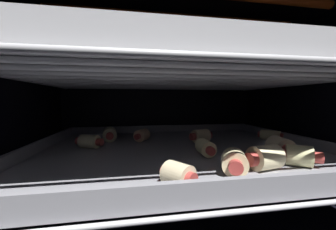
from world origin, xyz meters
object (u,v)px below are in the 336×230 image
pig_in_blanket_lower_1 (299,156)px  pig_in_blanket_upper_5 (54,60)px  baking_tray_upper (178,76)px  baking_tray_lower (178,148)px  pig_in_blanket_lower_6 (201,136)px  pig_in_blanket_upper_3 (217,74)px  pig_in_blanket_upper_9 (140,67)px  pig_in_blanket_upper_10 (329,61)px  pig_in_blanket_lower_7 (178,175)px  pig_in_blanket_upper_11 (323,49)px  pig_in_blanket_lower_4 (110,134)px  pig_in_blanket_upper_7 (188,50)px  heating_element (179,17)px  pig_in_blanket_lower_0 (142,135)px  pig_in_blanket_upper_8 (157,75)px  pig_in_blanket_lower_3 (89,141)px  pig_in_blanket_upper_2 (84,64)px  pig_in_blanket_lower_8 (234,162)px  pig_in_blanket_upper_1 (91,48)px  pig_in_blanket_lower_5 (280,147)px  pig_in_blanket_lower_2 (265,157)px  oven_rack_upper (178,81)px  oven_rack_lower (178,153)px  pig_in_blanket_upper_4 (241,67)px  pig_in_blanket_lower_11 (206,148)px  pig_in_blanket_upper_0 (259,52)px  pig_in_blanket_lower_10 (270,135)px  pig_in_blanket_upper_6 (18,43)px

pig_in_blanket_lower_1 → pig_in_blanket_upper_5: bearing=162.9°
baking_tray_upper → baking_tray_lower: bearing=0.0°
pig_in_blanket_lower_6 → pig_in_blanket_upper_3: pig_in_blanket_upper_3 is taller
pig_in_blanket_upper_9 → pig_in_blanket_upper_10: pig_in_blanket_upper_9 is taller
pig_in_blanket_lower_1 → pig_in_blanket_lower_7: size_ratio=1.26×
pig_in_blanket_upper_11 → pig_in_blanket_lower_4: bearing=142.9°
pig_in_blanket_upper_7 → pig_in_blanket_upper_9: 14.37cm
heating_element → pig_in_blanket_lower_0: bearing=130.9°
pig_in_blanket_upper_8 → pig_in_blanket_upper_9: same height
pig_in_blanket_lower_3 → pig_in_blanket_upper_2: pig_in_blanket_upper_2 is taller
pig_in_blanket_lower_6 → baking_tray_upper: 14.81cm
pig_in_blanket_lower_8 → pig_in_blanket_upper_11: (13.09, 0.80, 14.76)cm
pig_in_blanket_upper_1 → pig_in_blanket_upper_5: bearing=134.0°
heating_element → pig_in_blanket_upper_9: size_ratio=10.18×
heating_element → pig_in_blanket_lower_5: size_ratio=7.55×
pig_in_blanket_upper_11 → heating_element: bearing=139.9°
pig_in_blanket_lower_8 → pig_in_blanket_upper_3: size_ratio=0.96×
pig_in_blanket_lower_2 → pig_in_blanket_lower_6: pig_in_blanket_lower_2 is taller
pig_in_blanket_lower_5 → oven_rack_upper: 21.21cm
pig_in_blanket_lower_1 → pig_in_blanket_lower_7: 19.05cm
oven_rack_lower → pig_in_blanket_upper_5: size_ratio=11.62×
pig_in_blanket_upper_7 → oven_rack_lower: bearing=84.3°
pig_in_blanket_upper_7 → pig_in_blanket_upper_3: bearing=56.4°
pig_in_blanket_upper_3 → baking_tray_upper: bearing=-145.5°
pig_in_blanket_lower_0 → pig_in_blanket_upper_8: size_ratio=0.96×
pig_in_blanket_upper_4 → pig_in_blanket_upper_9: size_ratio=1.32×
heating_element → baking_tray_lower: bearing=-90.0°
pig_in_blanket_lower_8 → pig_in_blanket_upper_5: 31.67cm
pig_in_blanket_lower_11 → pig_in_blanket_upper_9: size_ratio=1.19×
pig_in_blanket_lower_0 → heating_element: bearing=-49.1°
baking_tray_lower → pig_in_blanket_lower_6: 7.69cm
baking_tray_lower → baking_tray_upper: bearing=0.0°
pig_in_blanket_upper_5 → pig_in_blanket_upper_9: size_ratio=1.04×
heating_element → pig_in_blanket_lower_2: size_ratio=7.94×
pig_in_blanket_lower_2 → pig_in_blanket_upper_11: (8.04, -0.21, 14.69)cm
pig_in_blanket_upper_7 → pig_in_blanket_upper_11: (18.09, -3.41, -0.01)cm
pig_in_blanket_lower_0 → pig_in_blanket_upper_0: 29.55cm
pig_in_blanket_lower_5 → pig_in_blanket_upper_2: pig_in_blanket_upper_2 is taller
pig_in_blanket_upper_3 → heating_element: bearing=-145.5°
pig_in_blanket_lower_6 → pig_in_blanket_lower_10: pig_in_blanket_lower_6 is taller
pig_in_blanket_upper_0 → pig_in_blanket_upper_7: size_ratio=0.92×
pig_in_blanket_lower_11 → pig_in_blanket_upper_4: bearing=33.1°
pig_in_blanket_lower_6 → pig_in_blanket_upper_2: pig_in_blanket_upper_2 is taller
pig_in_blanket_upper_0 → pig_in_blanket_upper_9: size_ratio=1.10×
pig_in_blanket_lower_2 → pig_in_blanket_upper_11: pig_in_blanket_upper_11 is taller
pig_in_blanket_lower_4 → pig_in_blanket_upper_3: 29.38cm
pig_in_blanket_lower_6 → baking_tray_upper: bearing=-145.8°
pig_in_blanket_upper_9 → pig_in_blanket_lower_8: bearing=-56.8°
pig_in_blanket_lower_6 → pig_in_blanket_upper_6: pig_in_blanket_upper_6 is taller
pig_in_blanket_upper_1 → pig_in_blanket_upper_6: 8.37cm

